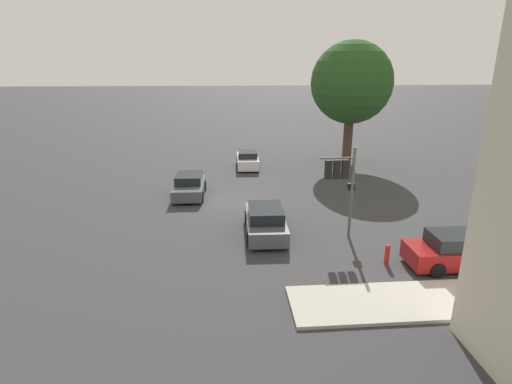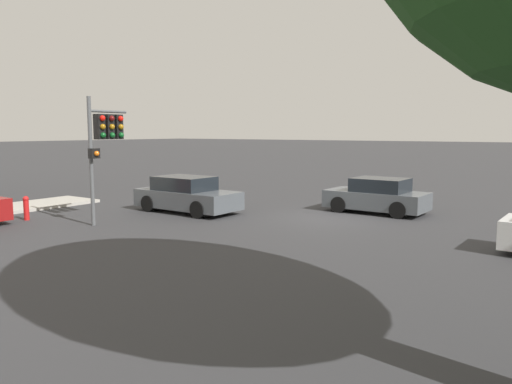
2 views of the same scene
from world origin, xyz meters
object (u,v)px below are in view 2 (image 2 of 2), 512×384
(crossing_car_1, at_px, (187,195))
(fire_hydrant, at_px, (26,207))
(traffic_signal, at_px, (105,135))
(crossing_car_0, at_px, (377,196))

(crossing_car_1, xyz_separation_m, fire_hydrant, (3.68, 4.89, -0.22))
(traffic_signal, distance_m, fire_hydrant, 4.30)
(traffic_signal, height_order, fire_hydrant, traffic_signal)
(traffic_signal, xyz_separation_m, crossing_car_1, (-0.65, -3.54, -2.51))
(traffic_signal, distance_m, crossing_car_1, 4.39)
(traffic_signal, relative_size, fire_hydrant, 4.95)
(traffic_signal, distance_m, crossing_car_0, 11.00)
(crossing_car_0, bearing_deg, crossing_car_1, 34.70)
(traffic_signal, bearing_deg, crossing_car_1, 78.98)
(crossing_car_1, bearing_deg, traffic_signal, -99.25)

